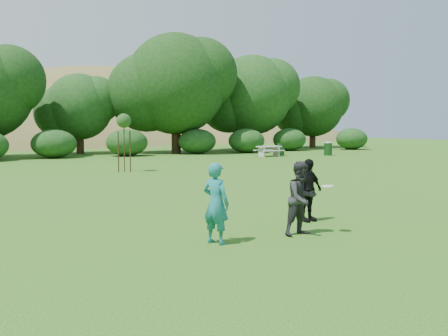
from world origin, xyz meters
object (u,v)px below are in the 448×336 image
object	(u,v)px
player_teal	(216,203)
sapling	(124,122)
trash_can_near	(280,149)
player_black	(308,190)
player_grey	(302,198)
picnic_table	(269,149)
trash_can_lidded	(328,148)

from	to	relation	value
player_teal	sapling	bearing A→B (deg)	-37.09
sapling	trash_can_near	bearing A→B (deg)	25.11
player_black	sapling	world-z (taller)	sapling
player_grey	trash_can_near	size ratio (longest dim) A/B	1.73
player_black	picnic_table	distance (m)	24.38
player_grey	player_black	bearing A→B (deg)	43.63
picnic_table	trash_can_lidded	size ratio (longest dim) A/B	1.71
player_teal	sapling	size ratio (longest dim) A/B	0.56
player_black	sapling	size ratio (longest dim) A/B	0.53
player_grey	picnic_table	size ratio (longest dim) A/B	0.86
player_grey	trash_can_near	distance (m)	27.20
sapling	picnic_table	xyz separation A→B (m)	(13.00, 6.19, -1.90)
player_grey	trash_can_lidded	size ratio (longest dim) A/B	1.48
sapling	picnic_table	size ratio (longest dim) A/B	1.58
sapling	player_grey	bearing A→B (deg)	-95.16
picnic_table	trash_can_lidded	world-z (taller)	trash_can_lidded
sapling	player_black	bearing A→B (deg)	-91.28
trash_can_lidded	picnic_table	bearing A→B (deg)	164.71
picnic_table	player_grey	bearing A→B (deg)	-123.76
player_teal	trash_can_near	bearing A→B (deg)	-63.81
trash_can_near	player_grey	bearing A→B (deg)	-125.62
player_black	trash_can_lidded	world-z (taller)	player_black
player_grey	player_black	xyz separation A→B (m)	(1.07, 1.10, -0.02)
player_teal	player_grey	xyz separation A→B (m)	(1.92, -0.24, -0.02)
picnic_table	player_black	bearing A→B (deg)	-123.12
player_black	picnic_table	xyz separation A→B (m)	(13.32, 20.42, -0.23)
player_black	picnic_table	bearing A→B (deg)	51.39
player_black	trash_can_near	world-z (taller)	player_black
sapling	picnic_table	bearing A→B (deg)	25.45
player_teal	player_grey	bearing A→B (deg)	-121.88
player_grey	player_teal	bearing A→B (deg)	170.51
player_grey	trash_can_near	xyz separation A→B (m)	(15.84, 22.11, -0.33)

